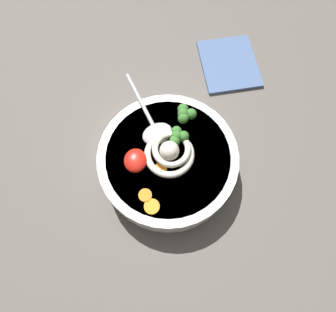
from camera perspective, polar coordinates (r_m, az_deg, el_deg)
The scene contains 11 objects.
table_slab at distance 65.99cm, azimuth 2.57°, elevation -0.83°, with size 135.18×135.18×3.28cm, color #5B5651.
soup_bowl at distance 60.28cm, azimuth -0.00°, elevation -1.12°, with size 27.22×27.22×6.89cm.
noodle_pile at distance 56.04cm, azimuth 0.37°, elevation 0.75°, with size 10.48×10.27×4.21cm.
soup_spoon at distance 58.69cm, azimuth -2.60°, elevation 5.35°, with size 17.00×10.42×1.60cm.
chili_sauce_dollop at distance 56.02cm, azimuth -6.20°, elevation -0.87°, with size 4.77×4.30×2.15cm, color red.
broccoli_floret_right at distance 56.58cm, azimuth 1.80°, elevation 3.77°, with size 4.04×3.47×3.19cm.
broccoli_floret_far at distance 58.70cm, azimuth 3.53°, elevation 7.98°, with size 4.20×3.62×3.32cm.
carrot_slice_extra_b at distance 56.01cm, azimuth -1.32°, elevation -2.36°, with size 2.29×2.29×0.63cm, color orange.
carrot_slice_beside_noodles at distance 54.70cm, azimuth -4.35°, elevation -7.47°, with size 2.43×2.43×0.72cm, color orange.
carrot_slice_rear at distance 54.26cm, azimuth -3.09°, elevation -9.57°, with size 2.82×2.82×0.58cm, color orange.
folded_napkin at distance 77.32cm, azimuth 11.49°, elevation 16.77°, with size 15.16×13.09×0.80cm, color #4C6693.
Camera 1 is at (-22.45, 3.05, 63.62)cm, focal length 32.10 mm.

